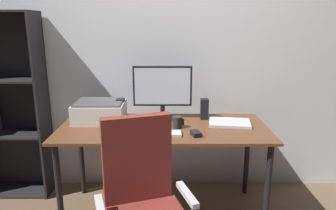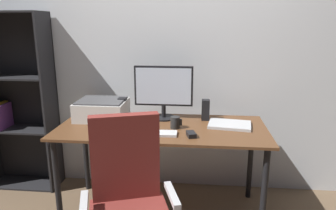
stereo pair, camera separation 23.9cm
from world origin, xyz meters
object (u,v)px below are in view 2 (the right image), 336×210
Objects in this scene: mouse at (191,134)px; keyboard at (157,133)px; coffee_mug at (175,122)px; desk at (162,136)px; speaker_left at (123,108)px; laptop at (230,125)px; bookshelf at (16,105)px; monitor at (164,89)px; speaker_right at (206,110)px; printer at (102,109)px.

keyboard is at bearing 160.39° from mouse.
coffee_mug reaches higher than mouse.
mouse is (0.23, -0.20, 0.10)m from desk.
coffee_mug is at bearing 50.25° from keyboard.
coffee_mug is 0.52m from speaker_left.
desk is 0.53m from laptop.
bookshelf reaches higher than keyboard.
monitor is 2.83× the size of speaker_right.
speaker_left reaches higher than mouse.
printer reaches higher than desk.
mouse is 1.72m from bookshelf.
monitor reaches higher than speaker_left.
speaker_left is at bearing 130.09° from keyboard.
speaker_left is 1.00× the size of speaker_right.
desk is at bearing -165.01° from laptop.
bookshelf reaches higher than speaker_right.
laptop is (0.42, 0.09, -0.03)m from coffee_mug.
desk is 0.40m from monitor.
printer is at bearing 163.20° from desk.
bookshelf is (-1.92, 0.29, 0.04)m from laptop.
printer is (-0.86, -0.05, -0.00)m from speaker_right.
keyboard is (-0.01, -0.40, -0.24)m from monitor.
speaker_left is at bearing 149.93° from desk.
speaker_right is at bearing -4.80° from bookshelf.
monitor reaches higher than speaker_right.
laptop is 0.25m from speaker_right.
printer is at bearing -173.51° from monitor.
speaker_right is 1.74m from bookshelf.
desk is 0.99× the size of bookshelf.
speaker_right is (0.34, 0.21, 0.17)m from desk.
mouse is at bearing -40.98° from desk.
monitor is at bearing 172.18° from laptop.
speaker_right is (0.11, 0.41, 0.07)m from mouse.
desk is 0.21m from keyboard.
monitor is 0.34m from coffee_mug.
mouse reaches higher than keyboard.
bookshelf is at bearing 174.33° from monitor.
printer is (-0.75, 0.36, 0.06)m from mouse.
desk is at bearing -87.16° from monitor.
speaker_right is at bearing 31.62° from desk.
speaker_right is 0.86m from printer.
speaker_left is (-0.34, 0.39, 0.08)m from keyboard.
bookshelf reaches higher than speaker_left.
keyboard is 3.21× the size of coffee_mug.
keyboard is at bearing -21.21° from bookshelf.
desk is at bearing 163.93° from coffee_mug.
speaker_left reaches higher than keyboard.
speaker_left reaches higher than coffee_mug.
coffee_mug is at bearing -14.31° from bookshelf.
monitor is 1.66× the size of keyboard.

